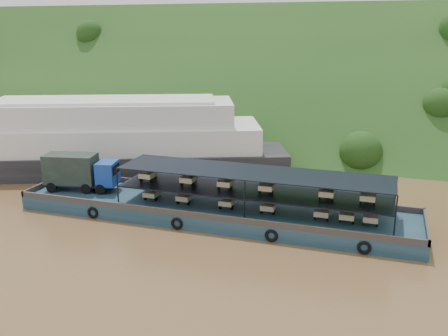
% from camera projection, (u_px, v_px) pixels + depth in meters
% --- Properties ---
extents(ground, '(160.00, 160.00, 0.00)m').
position_uv_depth(ground, '(235.00, 212.00, 45.32)').
color(ground, brown).
rests_on(ground, ground).
extents(hillside, '(140.00, 39.60, 39.60)m').
position_uv_depth(hillside, '(302.00, 134.00, 78.23)').
color(hillside, '#1B3914').
rests_on(hillside, ground).
extents(cargo_barge, '(35.00, 7.18, 4.67)m').
position_uv_depth(cargo_barge, '(201.00, 204.00, 44.07)').
color(cargo_barge, '#122F40').
rests_on(cargo_barge, ground).
extents(passenger_ferry, '(42.18, 25.02, 8.37)m').
position_uv_depth(passenger_ferry, '(108.00, 139.00, 58.01)').
color(passenger_ferry, black).
rests_on(passenger_ferry, ground).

